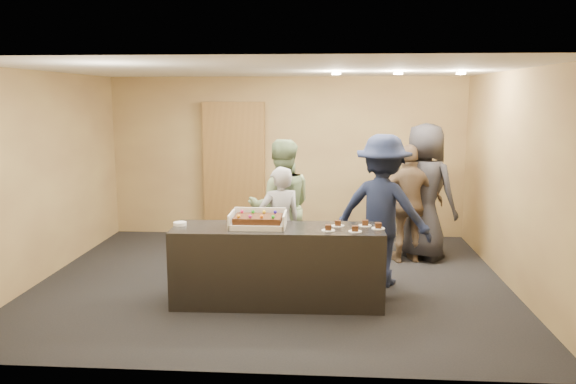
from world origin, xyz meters
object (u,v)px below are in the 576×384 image
object	(u,v)px
person_navy_man	(383,210)
sheet_cake	(258,219)
person_dark_suit	(424,192)
serving_counter	(278,265)
person_brown_extra	(409,204)
cake_box	(258,223)
person_sage_man	(281,208)
plate_stack	(180,224)
person_server_grey	(280,225)
storage_cabinet	(234,169)

from	to	relation	value
person_navy_man	sheet_cake	bearing A→B (deg)	50.58
person_dark_suit	sheet_cake	bearing A→B (deg)	81.72
sheet_cake	serving_counter	bearing A→B (deg)	0.00
person_brown_extra	person_dark_suit	xyz separation A→B (m)	(0.24, 0.19, 0.15)
serving_counter	person_dark_suit	bearing A→B (deg)	43.78
sheet_cake	person_navy_man	bearing A→B (deg)	27.82
cake_box	person_sage_man	xyz separation A→B (m)	(0.17, 1.07, -0.03)
person_sage_man	person_navy_man	world-z (taller)	person_navy_man
plate_stack	cake_box	bearing A→B (deg)	0.03
cake_box	person_server_grey	size ratio (longest dim) A/B	0.42
serving_counter	person_navy_man	bearing A→B (deg)	30.50
person_server_grey	person_navy_man	distance (m)	1.31
person_brown_extra	storage_cabinet	bearing A→B (deg)	-37.62
cake_box	person_sage_man	bearing A→B (deg)	80.74
cake_box	person_navy_man	xyz separation A→B (m)	(1.48, 0.76, 0.01)
person_navy_man	cake_box	bearing A→B (deg)	49.88
cake_box	person_brown_extra	distance (m)	2.65
person_navy_man	person_dark_suit	xyz separation A→B (m)	(0.72, 1.21, 0.04)
person_brown_extra	serving_counter	bearing A→B (deg)	35.30
sheet_cake	plate_stack	world-z (taller)	sheet_cake
storage_cabinet	person_dark_suit	size ratio (longest dim) A/B	1.14
storage_cabinet	person_server_grey	size ratio (longest dim) A/B	1.52
sheet_cake	person_brown_extra	bearing A→B (deg)	42.57
cake_box	person_sage_man	distance (m)	1.08
serving_counter	cake_box	size ratio (longest dim) A/B	3.80
sheet_cake	person_server_grey	world-z (taller)	person_server_grey
serving_counter	plate_stack	size ratio (longest dim) A/B	15.97
person_navy_man	person_sage_man	bearing A→B (deg)	9.47
person_dark_suit	person_brown_extra	bearing A→B (deg)	77.45
storage_cabinet	plate_stack	distance (m)	3.19
serving_counter	person_server_grey	world-z (taller)	person_server_grey
person_sage_man	person_navy_man	distance (m)	1.35
person_dark_suit	person_server_grey	bearing A→B (deg)	71.37
person_server_grey	plate_stack	bearing A→B (deg)	12.20
storage_cabinet	person_brown_extra	size ratio (longest dim) A/B	1.34
plate_stack	person_brown_extra	bearing A→B (deg)	31.75
cake_box	person_server_grey	xyz separation A→B (m)	(0.19, 0.72, -0.19)
person_navy_man	person_dark_suit	world-z (taller)	person_dark_suit
serving_counter	person_dark_suit	size ratio (longest dim) A/B	1.20
serving_counter	person_navy_man	xyz separation A→B (m)	(1.26, 0.78, 0.51)
cake_box	person_brown_extra	world-z (taller)	person_brown_extra
serving_counter	storage_cabinet	distance (m)	3.43
sheet_cake	person_navy_man	distance (m)	1.68
sheet_cake	cake_box	bearing A→B (deg)	89.15
person_brown_extra	person_dark_suit	world-z (taller)	person_dark_suit
sheet_cake	person_navy_man	xyz separation A→B (m)	(1.48, 0.78, -0.04)
person_brown_extra	sheet_cake	bearing A→B (deg)	31.82
person_navy_man	person_brown_extra	size ratio (longest dim) A/B	1.12
person_navy_man	serving_counter	bearing A→B (deg)	54.62
cake_box	sheet_cake	bearing A→B (deg)	-90.85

